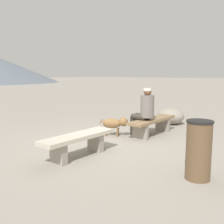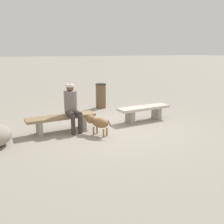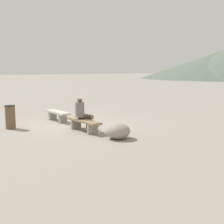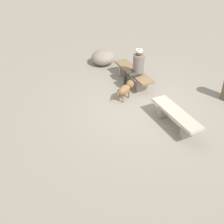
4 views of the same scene
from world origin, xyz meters
name	(u,v)px [view 2 (image 2 of 4)]	position (x,y,z in m)	size (l,w,h in m)	color
ground	(115,129)	(0.00, 0.00, -0.03)	(210.00, 210.00, 0.06)	gray
bench_left	(144,111)	(-1.14, -0.28, 0.33)	(1.74, 0.54, 0.46)	gray
bench_right	(61,120)	(1.45, -0.33, 0.33)	(1.88, 0.55, 0.44)	gray
seated_person	(72,104)	(1.16, -0.27, 0.74)	(0.38, 0.64, 1.29)	slate
dog	(98,122)	(0.66, 0.33, 0.35)	(0.52, 0.70, 0.51)	olive
trash_bin	(101,96)	(-0.61, -2.51, 0.47)	(0.41, 0.41, 0.94)	brown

